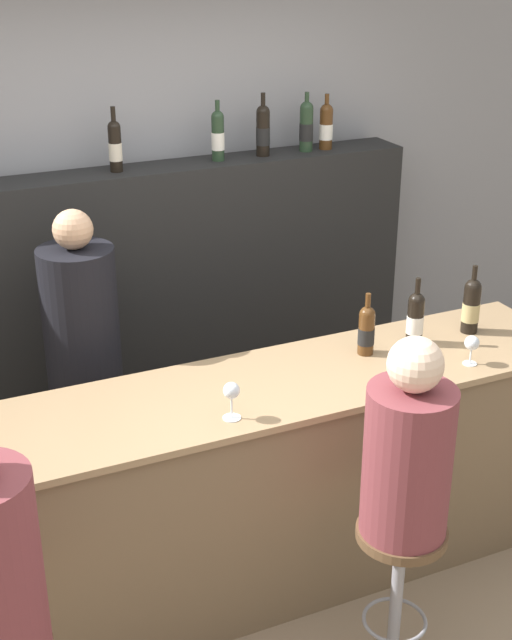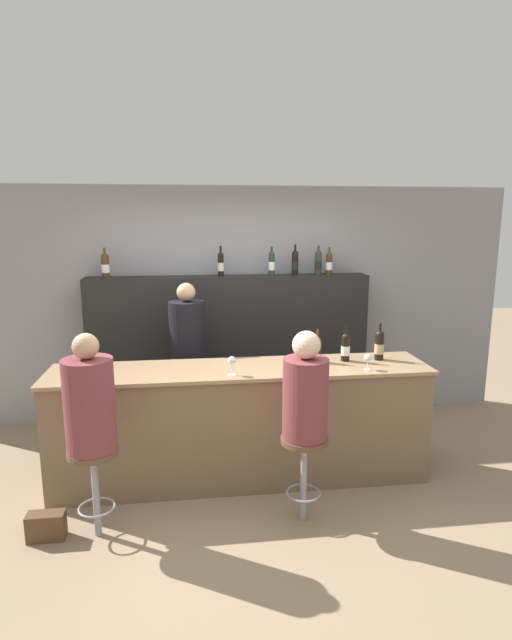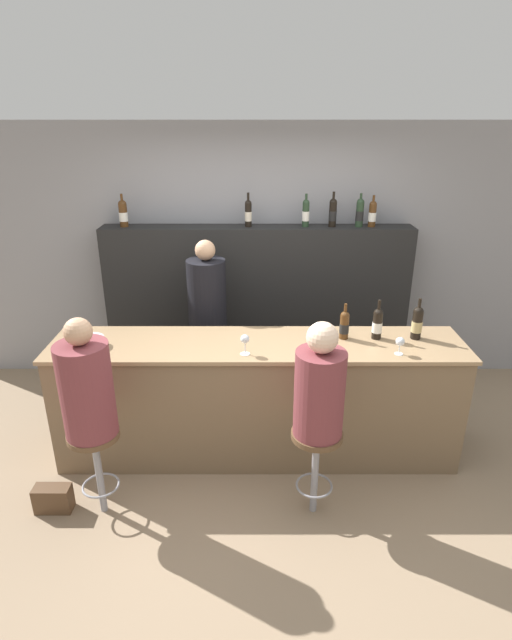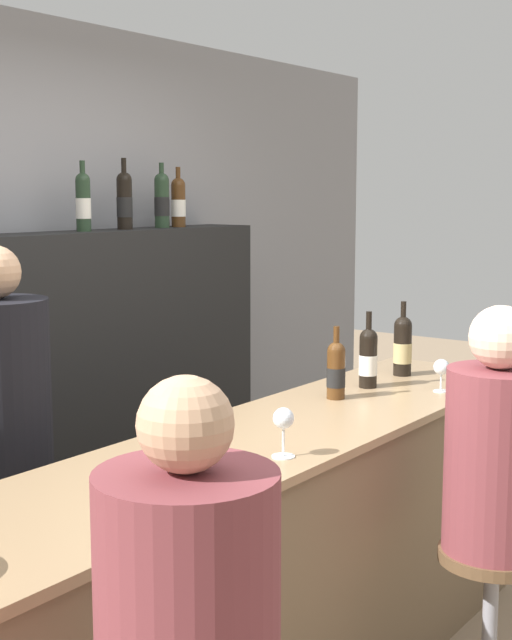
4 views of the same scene
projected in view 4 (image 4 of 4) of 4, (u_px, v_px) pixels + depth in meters
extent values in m
cube|color=brown|center=(251.00, 589.00, 3.00)|extent=(3.18, 0.61, 0.98)
cube|color=#997A56|center=(251.00, 444.00, 2.93)|extent=(3.22, 0.65, 0.03)
cube|color=black|center=(7.00, 434.00, 3.70)|extent=(3.02, 0.28, 1.65)
cylinder|color=#4C2D14|center=(336.00, 375.00, 3.51)|extent=(0.07, 0.07, 0.19)
cylinder|color=black|center=(336.00, 377.00, 3.51)|extent=(0.07, 0.07, 0.08)
sphere|color=#4C2D14|center=(336.00, 351.00, 3.49)|extent=(0.07, 0.07, 0.07)
cylinder|color=#4C2D14|center=(336.00, 337.00, 3.49)|extent=(0.02, 0.02, 0.08)
cylinder|color=black|center=(368.00, 362.00, 3.71)|extent=(0.07, 0.07, 0.21)
cylinder|color=white|center=(368.00, 365.00, 3.71)|extent=(0.08, 0.08, 0.08)
sphere|color=black|center=(369.00, 338.00, 3.70)|extent=(0.07, 0.07, 0.07)
cylinder|color=black|center=(369.00, 323.00, 3.69)|extent=(0.02, 0.02, 0.10)
cylinder|color=black|center=(403.00, 350.00, 3.96)|extent=(0.08, 0.08, 0.22)
cylinder|color=tan|center=(402.00, 353.00, 3.96)|extent=(0.08, 0.08, 0.09)
sphere|color=black|center=(403.00, 325.00, 3.94)|extent=(0.08, 0.08, 0.08)
cylinder|color=black|center=(403.00, 312.00, 3.93)|extent=(0.02, 0.02, 0.09)
cylinder|color=#233823|center=(83.00, 206.00, 3.94)|extent=(0.07, 0.07, 0.23)
cylinder|color=white|center=(83.00, 208.00, 3.94)|extent=(0.07, 0.07, 0.09)
sphere|color=#233823|center=(83.00, 180.00, 3.92)|extent=(0.07, 0.07, 0.07)
cylinder|color=#233823|center=(82.00, 169.00, 3.91)|extent=(0.02, 0.02, 0.07)
cylinder|color=black|center=(125.00, 205.00, 4.14)|extent=(0.07, 0.07, 0.23)
cylinder|color=black|center=(125.00, 207.00, 4.14)|extent=(0.07, 0.07, 0.09)
sphere|color=black|center=(124.00, 180.00, 4.12)|extent=(0.07, 0.07, 0.07)
cylinder|color=black|center=(124.00, 167.00, 4.12)|extent=(0.02, 0.02, 0.09)
cylinder|color=#233823|center=(162.00, 204.00, 4.34)|extent=(0.07, 0.07, 0.23)
cylinder|color=black|center=(162.00, 206.00, 4.35)|extent=(0.07, 0.07, 0.09)
sphere|color=#233823|center=(162.00, 180.00, 4.33)|extent=(0.07, 0.07, 0.07)
cylinder|color=#233823|center=(161.00, 170.00, 4.32)|extent=(0.02, 0.02, 0.07)
cylinder|color=#4C2D14|center=(178.00, 206.00, 4.44)|extent=(0.07, 0.07, 0.21)
cylinder|color=white|center=(178.00, 208.00, 4.44)|extent=(0.07, 0.07, 0.08)
sphere|color=#4C2D14|center=(178.00, 185.00, 4.43)|extent=(0.07, 0.07, 0.07)
cylinder|color=#4C2D14|center=(178.00, 174.00, 4.42)|extent=(0.02, 0.02, 0.07)
cylinder|color=silver|center=(283.00, 456.00, 2.74)|extent=(0.07, 0.07, 0.00)
cylinder|color=silver|center=(283.00, 442.00, 2.73)|extent=(0.01, 0.01, 0.09)
sphere|color=silver|center=(283.00, 418.00, 2.72)|extent=(0.07, 0.07, 0.07)
cylinder|color=silver|center=(441.00, 391.00, 3.64)|extent=(0.06, 0.06, 0.00)
cylinder|color=silver|center=(441.00, 382.00, 3.64)|extent=(0.01, 0.01, 0.07)
sphere|color=silver|center=(441.00, 367.00, 3.63)|extent=(0.07, 0.07, 0.07)
sphere|color=tan|center=(185.00, 424.00, 1.59)|extent=(0.18, 0.18, 0.18)
cylinder|color=brown|center=(492.00, 555.00, 2.90)|extent=(0.35, 0.35, 0.04)
cylinder|color=brown|center=(496.00, 461.00, 2.85)|extent=(0.33, 0.33, 0.60)
sphere|color=beige|center=(501.00, 337.00, 2.79)|extent=(0.20, 0.20, 0.20)
cylinder|color=black|center=(4.00, 514.00, 3.03)|extent=(0.35, 0.35, 1.47)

